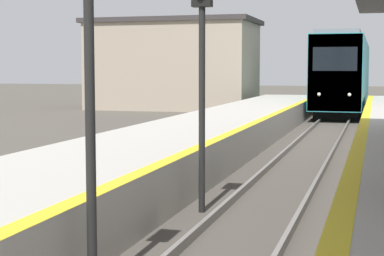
# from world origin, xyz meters

# --- Properties ---
(train) EXTENTS (2.65, 23.04, 4.65)m
(train) POSITION_xyz_m (0.00, 41.97, 2.36)
(train) COLOR black
(train) RESTS_ON ground
(signal_near) EXTENTS (0.36, 0.31, 4.70)m
(signal_near) POSITION_xyz_m (-1.21, 5.34, 3.28)
(signal_near) COLOR black
(signal_near) RESTS_ON ground
(signal_mid) EXTENTS (0.36, 0.31, 4.70)m
(signal_mid) POSITION_xyz_m (-1.10, 9.91, 3.28)
(signal_mid) COLOR black
(signal_mid) RESTS_ON ground
(station_building) EXTENTS (11.05, 6.49, 5.92)m
(station_building) POSITION_xyz_m (-11.09, 39.48, 2.97)
(station_building) COLOR tan
(station_building) RESTS_ON ground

